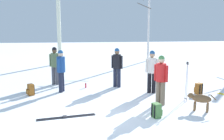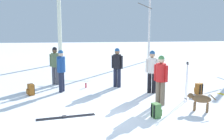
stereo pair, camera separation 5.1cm
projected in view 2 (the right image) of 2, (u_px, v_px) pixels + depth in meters
The scene contains 15 objects.
ground_plane at pixel (102, 117), 8.17m from camera, with size 60.00×60.00×0.00m, color white.
person_0 at pixel (61, 68), 10.99m from camera, with size 0.34×0.50×1.72m.
person_1 at pixel (117, 65), 11.79m from camera, with size 0.46×0.34×1.72m.
person_2 at pixel (55, 63), 12.27m from camera, with size 0.50×0.34×1.72m.
person_3 at pixel (152, 69), 10.80m from camera, with size 0.48×0.34×1.72m.
person_4 at pixel (161, 77), 9.25m from camera, with size 0.40×0.39×1.72m.
dog at pixel (200, 99), 8.68m from camera, with size 0.80×0.50×0.57m.
ski_pair_lying_1 at pixel (66, 117), 8.18m from camera, with size 1.75×0.51×0.05m.
ski_poles_1 at pixel (187, 80), 9.76m from camera, with size 0.07×0.20×1.43m.
backpack_0 at pixel (156, 111), 8.12m from camera, with size 0.33×0.31×0.44m.
backpack_1 at pixel (31, 90), 10.61m from camera, with size 0.34×0.33×0.44m.
backpack_2 at pixel (199, 89), 10.75m from camera, with size 0.32×0.34×0.44m.
water_bottle_0 at pixel (86, 85), 11.80m from camera, with size 0.07×0.07×0.22m.
birch_tree_3 at pixel (59, 5), 17.87m from camera, with size 1.54×1.36×7.70m.
birch_tree_4 at pixel (149, 14), 19.34m from camera, with size 1.84×1.52×6.38m.
Camera 2 is at (-0.48, -7.78, 2.84)m, focal length 43.71 mm.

